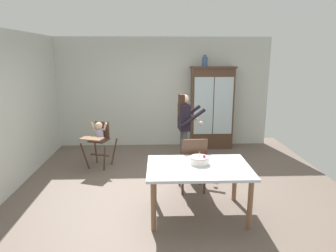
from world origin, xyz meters
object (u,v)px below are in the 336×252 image
Objects in this scene: china_cabinet at (212,108)px; dining_chair_far_side at (193,161)px; birthday_cake at (199,160)px; ceramic_vase at (205,61)px; adult_person at (184,122)px; dining_table at (198,172)px; high_chair_with_toddler at (99,136)px.

dining_chair_far_side is at bearing -106.64° from china_cabinet.
china_cabinet is 3.26m from birthday_cake.
ceramic_vase is 3.04m from dining_chair_far_side.
china_cabinet is at bearing -34.76° from adult_person.
birthday_cake is (0.02, 0.10, 0.14)m from dining_table.
ceramic_vase is at bearing 178.95° from china_cabinet.
dining_table is 1.53× the size of dining_chair_far_side.
birthday_cake is at bearing -28.29° from high_chair_with_toddler.
dining_table is (0.04, -1.82, -0.32)m from adult_person.
dining_table is at bearing -99.91° from ceramic_vase.
high_chair_with_toddler reaches higher than birthday_cake.
adult_person is 1.85m from dining_table.
birthday_cake is (1.79, -1.89, 0.14)m from high_chair_with_toddler.
adult_person is 1.18m from dining_chair_far_side.
china_cabinet reaches higher than dining_table.
china_cabinet is at bearing 76.66° from birthday_cake.
dining_table is at bearing -103.08° from birthday_cake.
ceramic_vase reaches higher than china_cabinet.
dining_chair_far_side is at bearing -102.35° from ceramic_vase.
china_cabinet is 2.70m from dining_chair_far_side.
dining_chair_far_side is (-0.76, -2.55, -0.45)m from china_cabinet.
dining_table is 0.72m from dining_chair_far_side.
china_cabinet is 2.87m from high_chair_with_toddler.
ceramic_vase is (-0.20, 0.00, 1.12)m from china_cabinet.
dining_table is at bearing 175.76° from adult_person.
high_chair_with_toddler is at bearing 133.48° from birthday_cake.
adult_person reaches higher than birthday_cake.
dining_table is at bearing -103.33° from china_cabinet.
high_chair_with_toddler is 0.65× the size of dining_table.
dining_chair_far_side is at bearing -17.30° from high_chair_with_toddler.
adult_person is at bearing 91.17° from dining_table.
high_chair_with_toddler is at bearing 79.05° from adult_person.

